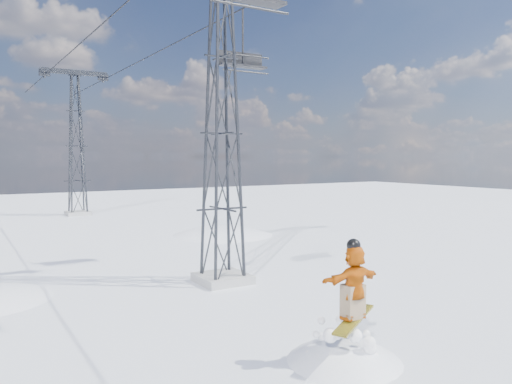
# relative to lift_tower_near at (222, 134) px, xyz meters

# --- Properties ---
(ground) EXTENTS (120.00, 120.00, 0.00)m
(ground) POSITION_rel_lift_tower_near_xyz_m (-0.80, -8.00, -5.47)
(ground) COLOR white
(ground) RESTS_ON ground
(lift_tower_near) EXTENTS (5.20, 1.80, 11.43)m
(lift_tower_near) POSITION_rel_lift_tower_near_xyz_m (0.00, 0.00, 0.00)
(lift_tower_near) COLOR #999999
(lift_tower_near) RESTS_ON ground
(lift_tower_far) EXTENTS (5.20, 1.80, 11.43)m
(lift_tower_far) POSITION_rel_lift_tower_near_xyz_m (0.00, 25.00, 0.00)
(lift_tower_far) COLOR #999999
(lift_tower_far) RESTS_ON ground
(haul_cables) EXTENTS (4.46, 51.00, 0.06)m
(haul_cables) POSITION_rel_lift_tower_near_xyz_m (0.00, 11.50, 5.38)
(haul_cables) COLOR black
(haul_cables) RESTS_ON ground
(lift_chair_mid) EXTENTS (2.16, 0.62, 2.68)m
(lift_chair_mid) POSITION_rel_lift_tower_near_xyz_m (2.20, 2.37, 3.23)
(lift_chair_mid) COLOR black
(lift_chair_mid) RESTS_ON ground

